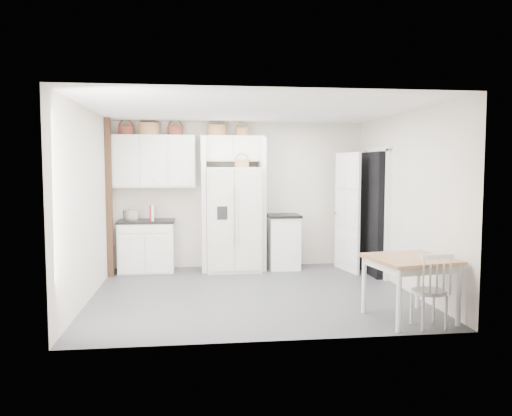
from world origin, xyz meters
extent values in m
plane|color=#3D3E40|center=(0.00, 0.00, 0.00)|extent=(4.50, 4.50, 0.00)
plane|color=white|center=(0.00, 0.00, 2.60)|extent=(4.50, 4.50, 0.00)
plane|color=beige|center=(0.00, 2.00, 1.30)|extent=(4.50, 0.00, 4.50)
plane|color=beige|center=(-2.25, 0.00, 1.30)|extent=(0.00, 4.00, 4.00)
plane|color=beige|center=(2.25, 0.00, 1.30)|extent=(0.00, 4.00, 4.00)
cube|color=silver|center=(-0.15, 1.64, 0.90)|extent=(0.93, 0.75, 1.80)
cube|color=white|center=(-1.65, 1.70, 0.43)|extent=(0.92, 0.58, 0.85)
cube|color=white|center=(0.74, 1.70, 0.46)|extent=(0.52, 0.63, 0.92)
cube|color=brown|center=(1.70, -1.45, 0.37)|extent=(1.03, 1.03, 0.74)
cube|color=white|center=(1.80, -1.75, 0.40)|extent=(0.41, 0.38, 0.81)
cube|color=black|center=(-1.65, 1.70, 0.87)|extent=(0.96, 0.62, 0.04)
cube|color=black|center=(0.74, 1.70, 0.94)|extent=(0.57, 0.67, 0.04)
cube|color=silver|center=(-1.89, 1.70, 0.98)|extent=(0.28, 0.19, 0.18)
cube|color=#AE2326|center=(-1.56, 1.62, 1.02)|extent=(0.06, 0.17, 0.25)
cube|color=#F5E1C5|center=(-1.53, 1.62, 1.02)|extent=(0.05, 0.18, 0.26)
cylinder|color=brown|center=(-1.97, 1.83, 2.43)|extent=(0.27, 0.27, 0.15)
cylinder|color=#A06D39|center=(-1.58, 1.83, 2.45)|extent=(0.35, 0.35, 0.21)
cylinder|color=brown|center=(-1.14, 1.83, 2.43)|extent=(0.27, 0.27, 0.16)
cylinder|color=#A06D39|center=(-0.42, 1.83, 2.44)|extent=(0.33, 0.33, 0.19)
cylinder|color=#A06D39|center=(0.03, 1.83, 2.42)|extent=(0.24, 0.24, 0.14)
cylinder|color=#A06D39|center=(-0.01, 1.54, 1.86)|extent=(0.24, 0.24, 0.13)
cube|color=white|center=(-1.50, 1.83, 1.90)|extent=(1.40, 0.34, 0.90)
cube|color=white|center=(-0.15, 1.83, 2.12)|extent=(1.12, 0.34, 0.45)
cube|color=white|center=(-0.66, 1.70, 1.15)|extent=(0.08, 0.60, 2.30)
cube|color=white|center=(0.36, 1.70, 1.15)|extent=(0.08, 0.60, 2.30)
cube|color=black|center=(-2.20, 1.35, 1.30)|extent=(0.09, 0.09, 2.60)
cube|color=black|center=(2.16, 1.00, 1.02)|extent=(0.18, 0.85, 2.05)
cube|color=white|center=(1.80, 1.33, 1.02)|extent=(0.21, 0.79, 2.05)
camera|label=1|loc=(-0.81, -6.98, 1.80)|focal=35.00mm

